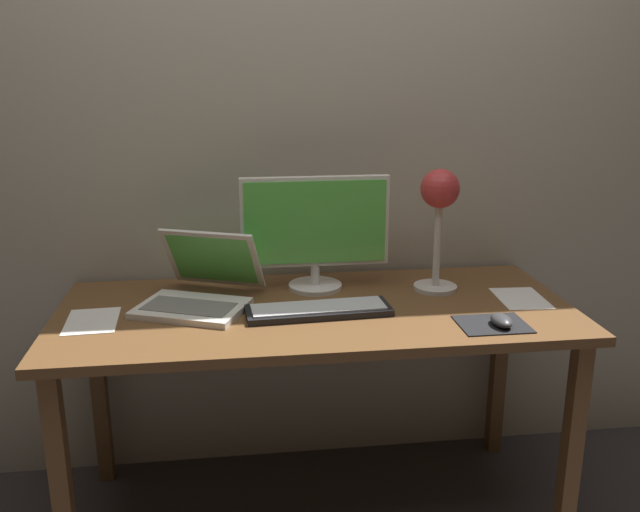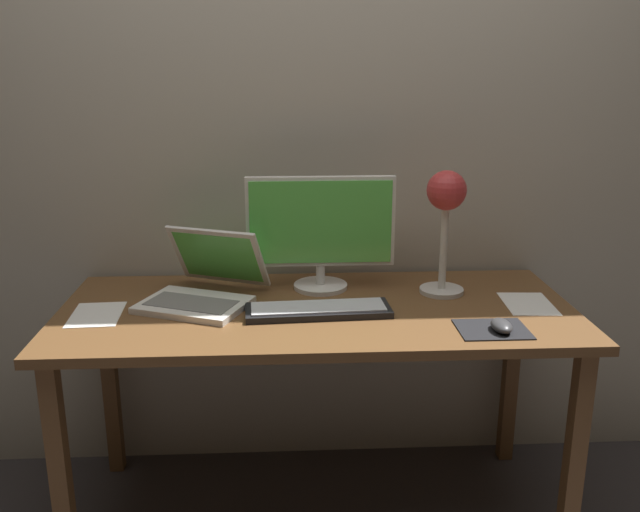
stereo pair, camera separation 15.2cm
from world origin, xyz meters
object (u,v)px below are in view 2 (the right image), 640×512
object	(u,v)px
laptop	(206,281)
desk_lamp	(446,207)
mouse	(501,326)
keyboard_main	(320,310)
monitor	(321,228)

from	to	relation	value
laptop	desk_lamp	size ratio (longest dim) A/B	1.10
desk_lamp	mouse	size ratio (longest dim) A/B	4.24
laptop	desk_lamp	distance (m)	0.80
keyboard_main	mouse	world-z (taller)	mouse
monitor	laptop	xyz separation A→B (m)	(-0.37, -0.09, -0.15)
laptop	desk_lamp	world-z (taller)	desk_lamp
monitor	keyboard_main	distance (m)	0.31
keyboard_main	mouse	distance (m)	0.53
monitor	desk_lamp	xyz separation A→B (m)	(0.40, -0.07, 0.08)
laptop	keyboard_main	bearing A→B (deg)	-22.21
monitor	keyboard_main	world-z (taller)	monitor
monitor	mouse	size ratio (longest dim) A/B	5.10
mouse	laptop	bearing A→B (deg)	159.60
keyboard_main	desk_lamp	world-z (taller)	desk_lamp
desk_lamp	mouse	bearing A→B (deg)	-75.28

